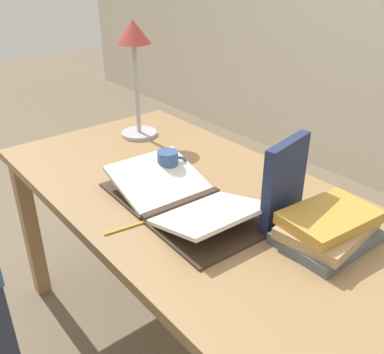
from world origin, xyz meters
name	(u,v)px	position (x,y,z in m)	size (l,w,h in m)	color
ground_plane	(195,348)	(0.00, 0.00, 0.00)	(12.00, 12.00, 0.00)	#70604C
reading_desk	(196,215)	(0.00, 0.00, 0.64)	(1.54, 0.79, 0.73)	#937047
open_book	(182,200)	(0.04, -0.09, 0.75)	(0.57, 0.32, 0.08)	#38281E
book_stack_tall	(328,228)	(0.43, 0.10, 0.77)	(0.21, 0.27, 0.10)	slate
book_standing_upright	(284,183)	(0.29, 0.09, 0.85)	(0.06, 0.20, 0.26)	#1E284C
reading_lamp	(134,54)	(-0.55, 0.13, 1.07)	(0.15, 0.15, 0.48)	#ADADB2
coffee_mug	(169,165)	(-0.14, 0.00, 0.78)	(0.07, 0.10, 0.10)	#335184
pencil	(129,227)	(0.04, -0.28, 0.73)	(0.03, 0.15, 0.01)	gold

